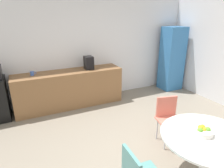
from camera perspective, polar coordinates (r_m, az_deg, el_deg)
The scene contains 9 objects.
ground_plane at distance 3.31m, azimuth 11.21°, elevation -22.58°, with size 6.00×6.00×0.00m, color gray.
wall_back at distance 5.23m, azimuth -7.76°, elevation 9.57°, with size 6.00×0.10×2.60m, color silver.
counter_block at distance 4.99m, azimuth -12.12°, elevation -1.36°, with size 2.59×0.60×0.90m, color brown.
locker_cabinet at distance 6.20m, azimuth 17.02°, elevation 7.02°, with size 0.60×0.50×1.87m, color #3372B2.
round_table at distance 2.90m, azimuth 25.81°, elevation -15.52°, with size 1.18×1.18×0.75m.
chair_coral at distance 3.66m, azimuth 16.04°, elevation -8.54°, with size 0.50×0.50×0.83m.
fruit_bowl at distance 2.82m, azimuth 24.92°, elevation -12.31°, with size 0.25×0.25×0.13m.
mug_white at distance 4.76m, azimuth -22.20°, elevation 2.90°, with size 0.13×0.08×0.09m.
coffee_maker at distance 4.94m, azimuth -6.79°, elevation 6.17°, with size 0.20×0.24×0.32m, color black.
Camera 1 is at (-1.56, -1.90, 2.21)m, focal length 31.43 mm.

